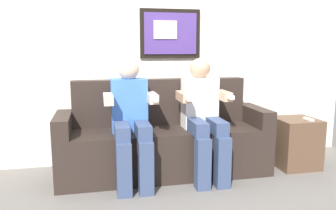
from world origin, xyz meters
TOP-DOWN VIEW (x-y plane):
  - ground_plane at (0.00, 0.00)m, footprint 5.71×5.71m
  - back_wall_assembly at (0.00, 0.76)m, footprint 4.39×0.10m
  - couch at (0.00, 0.33)m, footprint 1.99×0.58m
  - person_on_left at (-0.33, 0.16)m, footprint 0.46×0.56m
  - person_on_right at (0.33, 0.16)m, footprint 0.46×0.56m
  - side_table_right at (1.35, 0.22)m, footprint 0.40×0.40m
  - spare_remote_on_table at (1.42, 0.14)m, footprint 0.04×0.13m

SIDE VIEW (x-z plane):
  - ground_plane at x=0.00m, z-range 0.00..0.00m
  - side_table_right at x=1.35m, z-range 0.00..0.50m
  - couch at x=0.00m, z-range -0.14..0.76m
  - spare_remote_on_table at x=1.42m, z-range 0.50..0.52m
  - person_on_left at x=-0.33m, z-range 0.05..1.16m
  - person_on_right at x=0.33m, z-range 0.05..1.16m
  - back_wall_assembly at x=0.00m, z-range 0.00..2.60m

